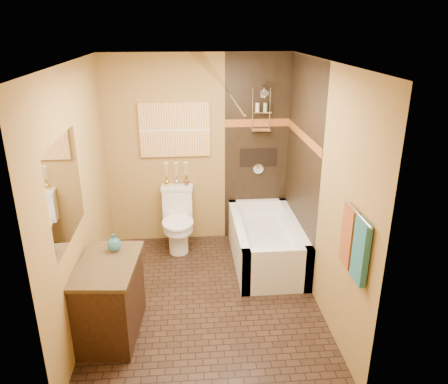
{
  "coord_description": "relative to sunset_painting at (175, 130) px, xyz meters",
  "views": [
    {
      "loc": [
        -0.15,
        -4.04,
        2.82
      ],
      "look_at": [
        0.24,
        0.4,
        1.09
      ],
      "focal_mm": 35.0,
      "sensor_mm": 36.0,
      "label": 1
    }
  ],
  "objects": [
    {
      "name": "floor",
      "position": [
        0.3,
        -1.48,
        -1.55
      ],
      "size": [
        3.0,
        3.0,
        0.0
      ],
      "primitive_type": "plane",
      "color": "black",
      "rests_on": "ground"
    },
    {
      "name": "sunset_painting",
      "position": [
        0.0,
        0.0,
        0.0
      ],
      "size": [
        0.9,
        0.04,
        0.7
      ],
      "primitive_type": "cube",
      "color": "#C3742E",
      "rests_on": "wall_back"
    },
    {
      "name": "wall_left",
      "position": [
        -0.9,
        -1.48,
        -0.3
      ],
      "size": [
        0.02,
        3.0,
        2.5
      ],
      "primitive_type": "cube",
      "color": "olive",
      "rests_on": "floor"
    },
    {
      "name": "mosaic_band_right",
      "position": [
        1.47,
        -0.73,
        0.07
      ],
      "size": [
        0.01,
        1.5,
        0.1
      ],
      "primitive_type": "cube",
      "color": "maroon",
      "rests_on": "alcove_tile_right"
    },
    {
      "name": "wall_back",
      "position": [
        0.3,
        0.02,
        -0.3
      ],
      "size": [
        2.4,
        0.02,
        2.5
      ],
      "primitive_type": "cube",
      "color": "olive",
      "rests_on": "floor"
    },
    {
      "name": "ceiling",
      "position": [
        0.3,
        -1.48,
        0.95
      ],
      "size": [
        3.0,
        3.0,
        0.0
      ],
      "primitive_type": "plane",
      "color": "silver",
      "rests_on": "wall_back"
    },
    {
      "name": "bathtub",
      "position": [
        1.1,
        -0.73,
        -1.33
      ],
      "size": [
        0.8,
        1.5,
        0.55
      ],
      "color": "white",
      "rests_on": "floor"
    },
    {
      "name": "alcove_tile_back",
      "position": [
        1.07,
        0.01,
        -0.3
      ],
      "size": [
        0.85,
        0.01,
        2.5
      ],
      "primitive_type": "cube",
      "color": "black",
      "rests_on": "wall_back"
    },
    {
      "name": "towel_bar",
      "position": [
        1.45,
        -2.53,
        -0.1
      ],
      "size": [
        0.02,
        0.55,
        0.02
      ],
      "primitive_type": "cylinder",
      "rotation": [
        1.57,
        0.0,
        0.0
      ],
      "color": "silver",
      "rests_on": "wall_right"
    },
    {
      "name": "teal_bottle",
      "position": [
        -0.58,
        -1.72,
        -0.69
      ],
      "size": [
        0.18,
        0.18,
        0.22
      ],
      "primitive_type": null,
      "rotation": [
        0.0,
        0.0,
        0.35
      ],
      "color": "#2A6D7F",
      "rests_on": "vanity"
    },
    {
      "name": "vanity_mirror",
      "position": [
        -0.89,
        -1.95,
        -0.05
      ],
      "size": [
        0.01,
        1.0,
        0.9
      ],
      "primitive_type": "cube",
      "color": "white",
      "rests_on": "wall_left"
    },
    {
      "name": "bud_vases",
      "position": [
        0.0,
        -0.09,
        -0.56
      ],
      "size": [
        0.32,
        0.07,
        0.32
      ],
      "color": "gold",
      "rests_on": "toilet"
    },
    {
      "name": "toilet",
      "position": [
        -0.0,
        -0.27,
        -1.14
      ],
      "size": [
        0.42,
        0.62,
        0.82
      ],
      "rotation": [
        0.0,
        0.0,
        -0.05
      ],
      "color": "white",
      "rests_on": "floor"
    },
    {
      "name": "alcove_niche",
      "position": [
        1.1,
        0.01,
        -0.4
      ],
      "size": [
        0.5,
        0.01,
        0.25
      ],
      "primitive_type": "cube",
      "color": "black",
      "rests_on": "alcove_tile_back"
    },
    {
      "name": "wall_right",
      "position": [
        1.5,
        -1.48,
        -0.3
      ],
      "size": [
        0.02,
        3.0,
        2.5
      ],
      "primitive_type": "cube",
      "color": "olive",
      "rests_on": "floor"
    },
    {
      "name": "towel_teal",
      "position": [
        1.46,
        -2.66,
        -0.37
      ],
      "size": [
        0.05,
        0.22,
        0.52
      ],
      "primitive_type": "cube",
      "color": "#20586D",
      "rests_on": "towel_bar"
    },
    {
      "name": "wall_front",
      "position": [
        0.3,
        -2.98,
        -0.3
      ],
      "size": [
        2.4,
        0.02,
        2.5
      ],
      "primitive_type": "cube",
      "color": "olive",
      "rests_on": "floor"
    },
    {
      "name": "towel_rust",
      "position": [
        1.46,
        -2.4,
        -0.37
      ],
      "size": [
        0.05,
        0.22,
        0.52
      ],
      "primitive_type": "cube",
      "color": "brown",
      "rests_on": "towel_bar"
    },
    {
      "name": "curtain_rod",
      "position": [
        0.7,
        -0.73,
        0.47
      ],
      "size": [
        0.03,
        1.55,
        0.03
      ],
      "primitive_type": "cylinder",
      "rotation": [
        1.57,
        0.0,
        0.0
      ],
      "color": "silver",
      "rests_on": "wall_back"
    },
    {
      "name": "mosaic_band_back",
      "position": [
        1.07,
        0.0,
        0.07
      ],
      "size": [
        0.85,
        0.01,
        0.1
      ],
      "primitive_type": "cube",
      "color": "maroon",
      "rests_on": "alcove_tile_back"
    },
    {
      "name": "shower_fixtures",
      "position": [
        1.1,
        -0.1,
        0.12
      ],
      "size": [
        0.24,
        0.33,
        1.16
      ],
      "color": "silver",
      "rests_on": "floor"
    },
    {
      "name": "vanity",
      "position": [
        -0.63,
        -1.95,
        -1.16
      ],
      "size": [
        0.61,
        0.92,
        0.77
      ],
      "rotation": [
        0.0,
        0.0,
        -0.09
      ],
      "color": "black",
      "rests_on": "floor"
    },
    {
      "name": "alcove_tile_right",
      "position": [
        1.48,
        -0.73,
        -0.3
      ],
      "size": [
        0.01,
        1.5,
        2.5
      ],
      "primitive_type": "cube",
      "color": "black",
      "rests_on": "wall_right"
    }
  ]
}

